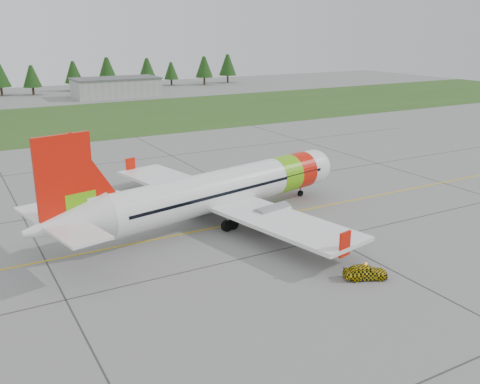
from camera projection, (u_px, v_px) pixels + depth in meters
ground at (240, 259)px, 47.01m from camera, size 320.00×320.00×0.00m
aircraft at (219, 190)px, 55.69m from camera, size 36.85×34.52×11.28m
follow_me_car at (367, 258)px, 42.84m from camera, size 1.70×1.81×3.57m
grass_strip at (53, 122)px, 115.23m from camera, size 320.00×50.00×0.03m
taxi_guideline at (201, 230)px, 53.66m from camera, size 120.00×0.25×0.02m
hangar_east at (116, 88)px, 156.17m from camera, size 24.00×12.00×5.20m
treeline at (14, 78)px, 160.35m from camera, size 160.00×8.00×10.00m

